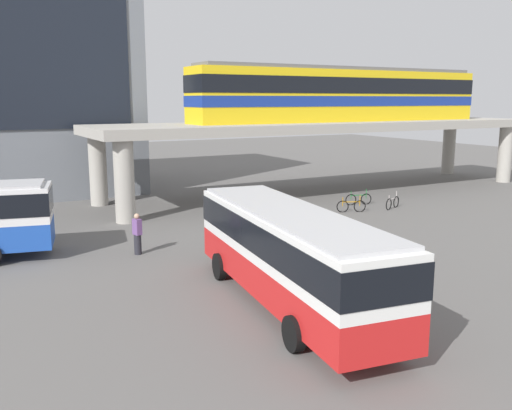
{
  "coord_description": "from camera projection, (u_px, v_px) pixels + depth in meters",
  "views": [
    {
      "loc": [
        -9.73,
        -16.67,
        6.69
      ],
      "look_at": [
        1.86,
        4.03,
        2.2
      ],
      "focal_mm": 39.28,
      "sensor_mm": 36.0,
      "label": 1
    }
  ],
  "objects": [
    {
      "name": "bicycle_orange",
      "position": [
        351.0,
        206.0,
        33.67
      ],
      "size": [
        1.65,
        0.8,
        1.04
      ],
      "color": "black",
      "rests_on": "ground_plane"
    },
    {
      "name": "ground_plane",
      "position": [
        168.0,
        231.0,
        28.78
      ],
      "size": [
        120.0,
        120.0,
        0.0
      ],
      "primitive_type": "plane",
      "color": "#605E5B"
    },
    {
      "name": "pedestrian_near_building",
      "position": [
        137.0,
        235.0,
        24.39
      ],
      "size": [
        0.35,
        0.45,
        1.82
      ],
      "color": "#26262D",
      "rests_on": "ground_plane"
    },
    {
      "name": "train",
      "position": [
        343.0,
        94.0,
        40.35
      ],
      "size": [
        23.5,
        2.96,
        3.84
      ],
      "color": "yellow",
      "rests_on": "elevated_platform"
    },
    {
      "name": "elevated_platform",
      "position": [
        328.0,
        130.0,
        40.2
      ],
      "size": [
        33.97,
        7.46,
        5.12
      ],
      "color": "#ADA89E",
      "rests_on": "ground_plane"
    },
    {
      "name": "bicycle_green",
      "position": [
        358.0,
        199.0,
        36.03
      ],
      "size": [
        1.74,
        0.55,
        1.04
      ],
      "color": "black",
      "rests_on": "ground_plane"
    },
    {
      "name": "bicycle_silver",
      "position": [
        393.0,
        203.0,
        34.76
      ],
      "size": [
        1.68,
        0.73,
        1.04
      ],
      "color": "black",
      "rests_on": "ground_plane"
    },
    {
      "name": "bus_main",
      "position": [
        289.0,
        248.0,
        18.01
      ],
      "size": [
        4.05,
        11.29,
        3.22
      ],
      "color": "red",
      "rests_on": "ground_plane"
    }
  ]
}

